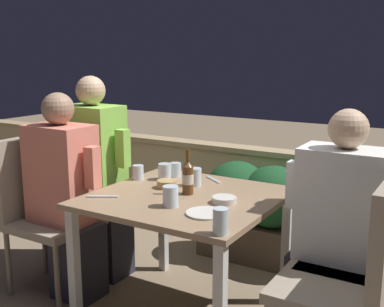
# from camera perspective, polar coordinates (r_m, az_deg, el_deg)

# --- Properties ---
(parapet_wall) EXTENTS (9.00, 0.18, 0.73)m
(parapet_wall) POSITION_cam_1_polar(r_m,az_deg,el_deg) (3.90, 9.77, -4.80)
(parapet_wall) COLOR tan
(parapet_wall) RESTS_ON ground_plane
(dining_table) EXTENTS (0.97, 0.94, 0.71)m
(dining_table) POSITION_cam_1_polar(r_m,az_deg,el_deg) (2.65, -0.79, -6.73)
(dining_table) COLOR #937556
(dining_table) RESTS_ON ground_plane
(planter_hedge) EXTENTS (1.04, 0.47, 0.70)m
(planter_hedge) POSITION_cam_1_polar(r_m,az_deg,el_deg) (3.46, 9.57, -6.54)
(planter_hedge) COLOR brown
(planter_hedge) RESTS_ON ground_plane
(chair_left_near) EXTENTS (0.48, 0.48, 0.97)m
(chair_left_near) POSITION_cam_1_polar(r_m,az_deg,el_deg) (3.15, -17.32, -5.30)
(chair_left_near) COLOR gray
(chair_left_near) RESTS_ON ground_plane
(person_coral_top) EXTENTS (0.48, 0.26, 1.25)m
(person_coral_top) POSITION_cam_1_polar(r_m,az_deg,el_deg) (2.98, -14.62, -4.91)
(person_coral_top) COLOR #282833
(person_coral_top) RESTS_ON ground_plane
(chair_left_far) EXTENTS (0.48, 0.48, 0.97)m
(chair_left_far) POSITION_cam_1_polar(r_m,az_deg,el_deg) (3.40, -13.72, -3.87)
(chair_left_far) COLOR gray
(chair_left_far) RESTS_ON ground_plane
(person_green_blouse) EXTENTS (0.47, 0.26, 1.33)m
(person_green_blouse) POSITION_cam_1_polar(r_m,az_deg,el_deg) (3.23, -11.11, -2.69)
(person_green_blouse) COLOR #282833
(person_green_blouse) RESTS_ON ground_plane
(chair_right_near) EXTENTS (0.48, 0.48, 0.97)m
(chair_right_near) POSITION_cam_1_polar(r_m,az_deg,el_deg) (2.22, 19.09, -12.68)
(chair_right_near) COLOR gray
(chair_right_near) RESTS_ON ground_plane
(chair_right_far) EXTENTS (0.48, 0.48, 0.97)m
(chair_right_far) POSITION_cam_1_polar(r_m,az_deg,el_deg) (2.49, 21.38, -10.20)
(chair_right_far) COLOR gray
(chair_right_far) RESTS_ON ground_plane
(person_white_polo) EXTENTS (0.50, 0.26, 1.22)m
(person_white_polo) POSITION_cam_1_polar(r_m,az_deg,el_deg) (2.51, 16.54, -8.71)
(person_white_polo) COLOR #282833
(person_white_polo) RESTS_ON ground_plane
(beer_bottle) EXTENTS (0.06, 0.06, 0.25)m
(beer_bottle) POSITION_cam_1_polar(r_m,az_deg,el_deg) (2.63, -0.53, -2.80)
(beer_bottle) COLOR brown
(beer_bottle) RESTS_ON dining_table
(plate_0) EXTENTS (0.20, 0.20, 0.01)m
(plate_0) POSITION_cam_1_polar(r_m,az_deg,el_deg) (2.33, 1.66, -7.09)
(plate_0) COLOR silver
(plate_0) RESTS_ON dining_table
(bowl_0) EXTENTS (0.13, 0.13, 0.03)m
(bowl_0) POSITION_cam_1_polar(r_m,az_deg,el_deg) (2.49, 3.84, -5.45)
(bowl_0) COLOR beige
(bowl_0) RESTS_ON dining_table
(bowl_1) EXTENTS (0.11, 0.11, 0.04)m
(bowl_1) POSITION_cam_1_polar(r_m,az_deg,el_deg) (2.77, -3.03, -3.58)
(bowl_1) COLOR tan
(bowl_1) RESTS_ON dining_table
(glass_cup_0) EXTENTS (0.08, 0.08, 0.11)m
(glass_cup_0) POSITION_cam_1_polar(r_m,az_deg,el_deg) (2.43, -2.56, -5.10)
(glass_cup_0) COLOR silver
(glass_cup_0) RESTS_ON dining_table
(glass_cup_1) EXTENTS (0.07, 0.07, 0.11)m
(glass_cup_1) POSITION_cam_1_polar(r_m,az_deg,el_deg) (2.80, 0.38, -2.80)
(glass_cup_1) COLOR silver
(glass_cup_1) RESTS_ON dining_table
(glass_cup_2) EXTENTS (0.07, 0.07, 0.12)m
(glass_cup_2) POSITION_cam_1_polar(r_m,az_deg,el_deg) (2.07, 3.41, -8.03)
(glass_cup_2) COLOR silver
(glass_cup_2) RESTS_ON dining_table
(glass_cup_3) EXTENTS (0.08, 0.08, 0.10)m
(glass_cup_3) POSITION_cam_1_polar(r_m,az_deg,el_deg) (2.94, -3.26, -2.16)
(glass_cup_3) COLOR silver
(glass_cup_3) RESTS_ON dining_table
(glass_cup_4) EXTENTS (0.07, 0.07, 0.09)m
(glass_cup_4) POSITION_cam_1_polar(r_m,az_deg,el_deg) (3.01, -1.96, -1.93)
(glass_cup_4) COLOR silver
(glass_cup_4) RESTS_ON dining_table
(glass_cup_5) EXTENTS (0.07, 0.07, 0.09)m
(glass_cup_5) POSITION_cam_1_polar(r_m,az_deg,el_deg) (2.96, -6.40, -2.23)
(glass_cup_5) COLOR silver
(glass_cup_5) RESTS_ON dining_table
(fork_0) EXTENTS (0.16, 0.10, 0.01)m
(fork_0) POSITION_cam_1_polar(r_m,az_deg,el_deg) (2.63, -10.55, -5.04)
(fork_0) COLOR silver
(fork_0) RESTS_ON dining_table
(fork_1) EXTENTS (0.15, 0.11, 0.01)m
(fork_1) POSITION_cam_1_polar(r_m,az_deg,el_deg) (2.93, 2.62, -3.13)
(fork_1) COLOR silver
(fork_1) RESTS_ON dining_table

